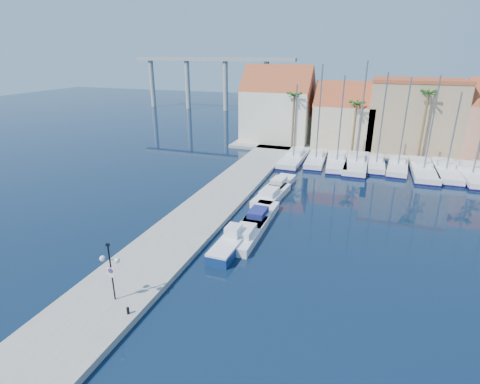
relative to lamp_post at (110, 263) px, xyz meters
The scene contains 26 objects.
ground 9.66m from the lamp_post, 23.86° to the left, with size 260.00×260.00×0.00m, color black.
quay_west 17.45m from the lamp_post, 92.30° to the left, with size 6.00×77.00×0.50m, color gray.
shore_north 54.91m from the lamp_post, 70.49° to the left, with size 54.00×16.00×0.50m, color gray.
lamp_post is the anchor object (origin of this frame).
bollard 3.21m from the lamp_post, 29.27° to the right, with size 0.19×0.19×0.46m, color black.
fishing_boat 10.85m from the lamp_post, 64.13° to the left, with size 1.98×5.59×1.94m.
motorboat_west_0 13.45m from the lamp_post, 66.36° to the left, with size 2.31×7.16×1.40m.
motorboat_west_1 17.35m from the lamp_post, 72.12° to the left, with size 2.33×7.01×1.40m.
motorboat_west_2 23.09m from the lamp_post, 77.83° to the left, with size 3.01×7.62×1.40m.
motorboat_west_3 27.21m from the lamp_post, 79.60° to the left, with size 2.72×6.74×1.40m.
sailboat_0 39.25m from the lamp_post, 83.94° to the left, with size 3.23×11.48×11.64m.
sailboat_1 40.15m from the lamp_post, 79.25° to the left, with size 2.99×10.04×14.47m.
sailboat_2 40.59m from the lamp_post, 74.84° to the left, with size 3.83×11.25×13.01m.
sailboat_3 41.40m from the lamp_post, 71.04° to the left, with size 3.25×12.00×14.96m.
sailboat_4 42.92m from the lamp_post, 67.79° to the left, with size 2.45×8.76×13.46m.
sailboat_5 44.20m from the lamp_post, 64.22° to the left, with size 3.45×10.23×12.88m.
sailboat_6 45.02m from the lamp_post, 60.05° to the left, with size 3.25×11.89×13.27m.
sailboat_7 47.03m from the lamp_post, 57.37° to the left, with size 3.15×11.66×11.26m.
sailboat_8 48.13m from the lamp_post, 53.88° to the left, with size 3.65×11.73×12.22m.
building_0 50.81m from the lamp_post, 91.91° to the left, with size 12.30×9.00×13.50m.
building_1 51.75m from the lamp_post, 78.50° to the left, with size 10.30×8.00×11.00m.
building_2 55.98m from the lamp_post, 67.59° to the left, with size 14.20×10.20×11.50m.
palm_0 46.10m from the lamp_post, 87.10° to the left, with size 2.60×2.60×10.15m.
palm_1 47.55m from the lamp_post, 74.92° to the left, with size 2.60×2.60×9.15m.
palm_2 51.28m from the lamp_post, 63.97° to the left, with size 2.60×2.60×11.15m.
viaduct 91.30m from the lamp_post, 109.75° to the left, with size 48.00×2.20×14.45m.
Camera 1 is at (6.56, -20.64, 16.09)m, focal length 28.00 mm.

